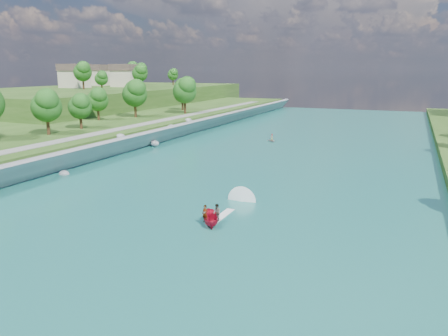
% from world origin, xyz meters
% --- Properties ---
extents(ground, '(260.00, 260.00, 0.00)m').
position_xyz_m(ground, '(0.00, 0.00, 0.00)').
color(ground, '#2D5119').
rests_on(ground, ground).
extents(river_water, '(55.00, 240.00, 0.10)m').
position_xyz_m(river_water, '(0.00, 20.00, 0.05)').
color(river_water, '#1A655A').
rests_on(river_water, ground).
extents(ridge_west, '(60.00, 120.00, 9.00)m').
position_xyz_m(ridge_west, '(-82.50, 95.00, 4.50)').
color(ridge_west, '#2D5119').
rests_on(ridge_west, ground).
extents(riprap_bank, '(4.17, 236.00, 4.35)m').
position_xyz_m(riprap_bank, '(-25.86, 19.16, 1.81)').
color(riprap_bank, slate).
rests_on(riprap_bank, ground).
extents(riverside_path, '(3.00, 200.00, 0.10)m').
position_xyz_m(riverside_path, '(-32.50, 20.00, 3.55)').
color(riverside_path, gray).
rests_on(riverside_path, berm_west).
extents(ridge_houses, '(29.50, 29.50, 8.40)m').
position_xyz_m(ridge_houses, '(-88.67, 100.00, 13.31)').
color(ridge_houses, beige).
rests_on(ridge_houses, ridge_west).
extents(trees_ridge, '(21.22, 60.82, 10.97)m').
position_xyz_m(trees_ridge, '(-75.57, 100.58, 14.03)').
color(trees_ridge, '#165418').
rests_on(trees_ridge, ridge_west).
extents(motorboat, '(3.60, 18.75, 2.16)m').
position_xyz_m(motorboat, '(4.56, 2.04, 0.73)').
color(motorboat, '#B50E27').
rests_on(motorboat, river_water).
extents(raft, '(2.99, 3.20, 1.69)m').
position_xyz_m(raft, '(-5.20, 53.02, 0.48)').
color(raft, '#919499').
rests_on(raft, river_water).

